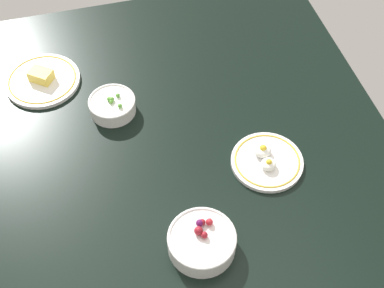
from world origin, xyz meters
TOP-DOWN VIEW (x-y plane):
  - dining_table at (0.00, 0.00)cm, footprint 136.40×111.38cm
  - bowl_peas at (19.06, 18.55)cm, footprint 13.48×13.48cm
  - plate_eggs at (-9.74, -18.06)cm, footprint 19.37×19.37cm
  - plate_cheese at (35.91, 37.22)cm, footprint 22.46×22.46cm
  - bowl_berries at (-29.28, 5.29)cm, footprint 16.38×16.38cm

SIDE VIEW (x-z plane):
  - dining_table at x=0.00cm, z-range 0.00..4.00cm
  - plate_cheese at x=35.91cm, z-range 2.74..7.22cm
  - plate_eggs at x=-9.74cm, z-range 2.73..7.29cm
  - bowl_peas at x=19.06cm, z-range 3.70..9.23cm
  - bowl_berries at x=-29.28cm, z-range 3.34..10.35cm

